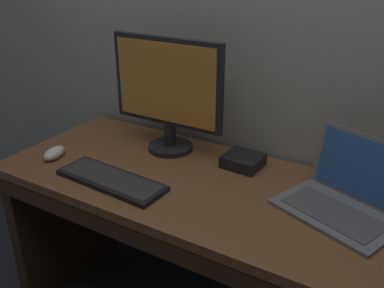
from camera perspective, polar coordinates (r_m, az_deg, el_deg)
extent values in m
cube|color=brown|center=(1.50, 4.59, -6.62)|extent=(1.73, 0.63, 0.03)
cube|color=#3D2716|center=(2.14, -16.43, -9.17)|extent=(0.06, 0.58, 0.73)
cube|color=#3D2716|center=(1.31, -1.60, -14.53)|extent=(1.66, 0.02, 0.07)
cube|color=slate|center=(1.42, 18.69, -8.83)|extent=(0.42, 0.34, 0.01)
cube|color=#505054|center=(1.40, 18.47, -8.75)|extent=(0.33, 0.24, 0.00)
cube|color=slate|center=(1.46, 22.12, -3.11)|extent=(0.34, 0.16, 0.22)
cube|color=#28569E|center=(1.46, 22.03, -3.15)|extent=(0.31, 0.14, 0.19)
cylinder|color=black|center=(1.77, -2.92, -0.39)|extent=(0.18, 0.18, 0.02)
cylinder|color=black|center=(1.74, -2.97, 1.38)|extent=(0.05, 0.05, 0.10)
cube|color=black|center=(1.66, -3.37, 8.30)|extent=(0.48, 0.02, 0.35)
cube|color=#C67F2D|center=(1.65, -3.65, 8.18)|extent=(0.44, 0.00, 0.31)
cube|color=black|center=(1.55, -10.80, -4.80)|extent=(0.43, 0.17, 0.02)
cube|color=#2D2D30|center=(1.54, -10.83, -4.48)|extent=(0.40, 0.14, 0.00)
ellipsoid|color=white|center=(1.77, -18.05, -1.17)|extent=(0.08, 0.12, 0.04)
cube|color=black|center=(1.63, 6.89, -2.26)|extent=(0.15, 0.14, 0.05)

